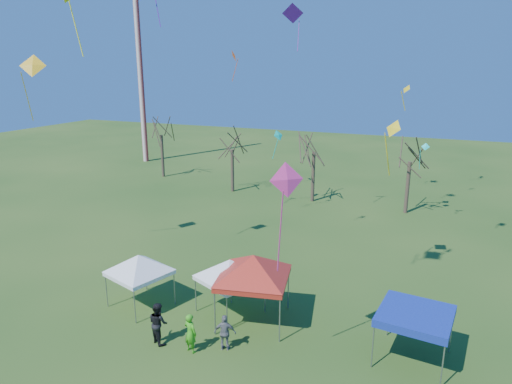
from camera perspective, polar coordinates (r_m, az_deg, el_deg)
ground at (r=21.52m, az=-5.33°, el=-19.22°), size 140.00×140.00×0.00m
radio_mast at (r=61.54m, az=-14.32°, el=15.26°), size 0.70×0.70×25.00m
tree_0 at (r=52.32m, az=-11.86°, el=8.84°), size 3.83×3.83×8.44m
tree_1 at (r=45.03m, az=-3.03°, el=7.23°), size 3.42×3.42×7.54m
tree_2 at (r=41.80m, az=7.32°, el=7.17°), size 3.71×3.71×8.18m
tree_3 at (r=40.14m, az=18.87°, el=5.83°), size 3.59×3.59×7.91m
tent_white_west at (r=24.44m, az=-14.49°, el=-8.06°), size 3.58×3.58×3.32m
tent_white_mid at (r=23.11m, az=-3.30°, el=-8.89°), size 3.56×3.56×3.35m
tent_red at (r=22.04m, az=-0.33°, el=-8.45°), size 4.53×4.53×4.07m
tent_blue at (r=20.92m, az=19.30°, el=-14.42°), size 3.22×3.22×2.29m
person_dark at (r=21.97m, az=-12.12°, el=-15.70°), size 1.18×1.08×1.96m
person_green at (r=21.15m, az=-8.20°, el=-17.04°), size 0.77×0.62×1.83m
person_grey at (r=21.15m, az=-3.89°, el=-17.13°), size 1.06×0.67×1.68m
kite_13 at (r=39.92m, az=2.81°, el=7.06°), size 1.00×1.17×2.57m
kite_2 at (r=42.37m, az=-2.73°, el=16.63°), size 1.05×1.16×2.74m
kite_5 at (r=16.63m, az=3.88°, el=1.34°), size 1.28×1.17×4.35m
kite_19 at (r=36.55m, az=18.26°, el=12.07°), size 0.86×0.88×1.97m
kite_11 at (r=33.95m, az=4.63°, el=21.39°), size 1.64×1.18×3.24m
kite_22 at (r=39.19m, az=20.35°, el=5.16°), size 0.71×0.72×2.27m
kite_17 at (r=25.95m, az=16.74°, el=7.51°), size 1.19×1.12×3.20m
kite_14 at (r=30.38m, az=-26.16°, el=13.99°), size 1.77×1.56×3.94m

